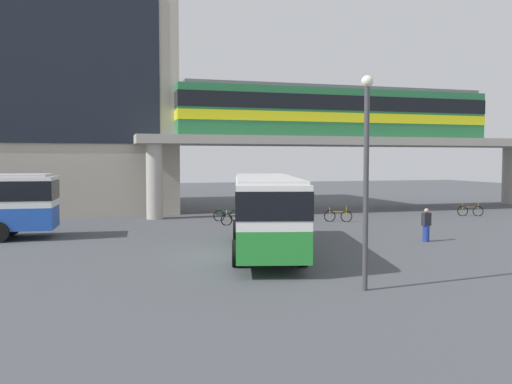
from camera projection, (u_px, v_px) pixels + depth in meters
ground_plane at (195, 226)px, 31.88m from camera, size 120.00×120.00×0.00m
elevated_platform at (358, 148)px, 41.91m from camera, size 34.00×5.62×5.60m
train at (336, 112)px, 41.23m from camera, size 24.53×2.96×3.84m
bus_main at (265, 206)px, 22.89m from camera, size 5.10×11.33×3.22m
bicycle_silver at (235, 219)px, 32.61m from camera, size 1.79×0.21×1.04m
bicycle_brown at (470, 211)px, 37.81m from camera, size 1.70×0.67×1.04m
bicycle_green at (227, 215)px, 34.69m from camera, size 1.78×0.29×1.04m
bicycle_orange at (338, 216)px, 34.35m from camera, size 1.66×0.77×1.04m
bicycle_blue at (284, 217)px, 33.66m from camera, size 1.76×0.46×1.04m
pedestrian_walking_across at (284, 213)px, 32.25m from camera, size 0.43×0.32×1.57m
pedestrian_waiting_near_stop at (426, 226)px, 25.96m from camera, size 0.43×0.32×1.60m
lamp_post at (366, 165)px, 16.06m from camera, size 0.36×0.36×6.41m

